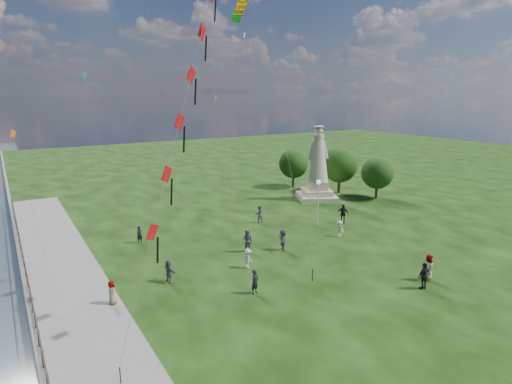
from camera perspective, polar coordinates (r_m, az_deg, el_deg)
ground at (r=62.06m, az=30.23°, el=-0.70°), size 106.50×160.00×0.60m
waterfront at (r=30.18m, az=-25.59°, el=-13.25°), size 200.00×200.00×1.51m
statue at (r=51.59m, az=8.19°, el=2.61°), size 5.75×5.75×8.81m
lamppost at (r=40.91m, az=8.28°, el=-0.16°), size 0.43×0.43×4.63m
tree_row at (r=55.59m, az=10.50°, el=3.34°), size 8.85×14.34×5.89m
person_0 at (r=28.09m, az=-0.14°, el=-11.87°), size 0.70×0.57×1.64m
person_1 at (r=34.73m, az=-1.10°, el=-6.57°), size 0.96×1.10×1.92m
person_2 at (r=31.90m, az=-1.08°, el=-8.84°), size 0.63×1.02×1.48m
person_3 at (r=30.72m, az=21.51°, el=-10.35°), size 1.10×0.59×1.84m
person_4 at (r=32.17m, az=22.05°, el=-9.33°), size 1.04×0.86×1.84m
person_5 at (r=30.24m, az=-11.52°, el=-10.25°), size 0.92×1.61×1.64m
person_6 at (r=38.26m, az=-15.24°, el=-5.49°), size 0.58×0.41×1.50m
person_7 at (r=42.48m, az=0.41°, el=-2.96°), size 0.95×0.72×1.75m
person_8 at (r=39.24m, az=11.06°, el=-4.81°), size 0.62×1.01×1.47m
person_9 at (r=43.26m, az=11.50°, el=-2.83°), size 1.17×1.20×1.90m
person_10 at (r=28.15m, az=-18.65°, el=-12.72°), size 0.47×0.74×1.49m
person_11 at (r=35.25m, az=3.60°, el=-6.37°), size 1.45×1.83×1.82m
red_kite_train at (r=24.69m, az=-9.46°, el=11.29°), size 9.70×9.35×19.30m
small_kites at (r=45.79m, az=-6.90°, el=15.54°), size 32.13×18.82×28.06m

